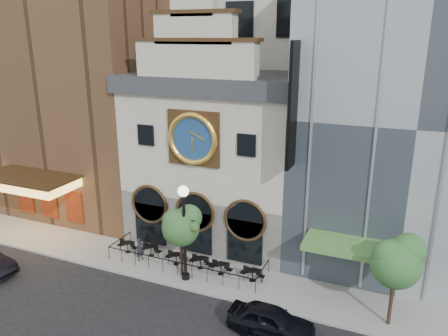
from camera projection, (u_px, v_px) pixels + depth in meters
ground at (168, 286)px, 27.01m from camera, size 120.00×120.00×0.00m
sidewalk at (187, 266)px, 29.19m from camera, size 44.00×5.00×0.15m
clock_building at (218, 152)px, 31.94m from camera, size 12.60×8.78×18.65m
theater_building at (87, 63)px, 36.91m from camera, size 14.00×15.60×25.00m
retail_building at (417, 112)px, 28.00m from camera, size 14.00×14.40×20.00m
cafe_railing at (187, 259)px, 29.04m from camera, size 10.60×2.60×0.90m
bistro_0 at (128, 246)px, 30.81m from camera, size 1.58×0.68×0.90m
bistro_1 at (151, 250)px, 30.29m from camera, size 1.58×0.68×0.90m
bistro_2 at (176, 258)px, 29.18m from camera, size 1.58×0.68×0.90m
bistro_3 at (200, 262)px, 28.68m from camera, size 1.58×0.68×0.90m
bistro_4 at (221, 268)px, 27.98m from camera, size 1.58×0.68×0.90m
bistro_5 at (252, 274)px, 27.20m from camera, size 1.58×0.68×0.90m
car_right at (271, 320)px, 22.54m from camera, size 4.58×1.90×1.55m
pedestrian at (140, 249)px, 29.64m from camera, size 0.55×0.67×1.59m
lamppost at (184, 223)px, 26.45m from camera, size 1.99×0.69×6.22m
tree_left at (181, 225)px, 27.08m from camera, size 2.46×2.37×4.74m
tree_right at (397, 260)px, 22.19m from camera, size 2.69×2.59×5.18m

